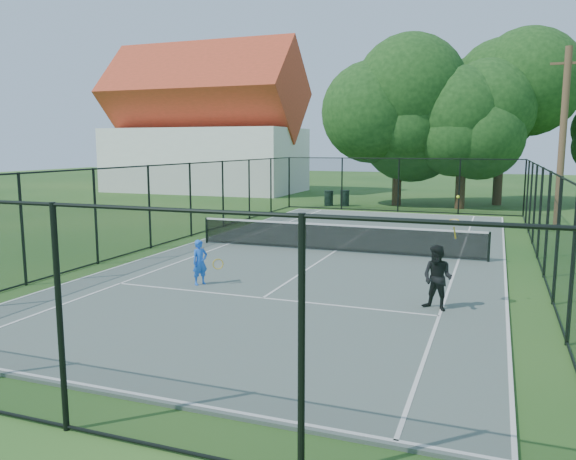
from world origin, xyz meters
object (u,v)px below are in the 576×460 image
(trash_bin_left, at_px, (329,198))
(player_black, at_px, (438,278))
(trash_bin_right, at_px, (345,198))
(tennis_net, at_px, (335,237))
(utility_pole, at_px, (563,138))
(player_blue, at_px, (200,262))

(trash_bin_left, xyz_separation_m, player_black, (8.54, -20.67, 0.32))
(trash_bin_left, relative_size, trash_bin_right, 0.96)
(trash_bin_left, bearing_deg, player_black, -67.55)
(trash_bin_right, bearing_deg, tennis_net, -76.55)
(trash_bin_right, distance_m, utility_pole, 13.20)
(trash_bin_left, xyz_separation_m, utility_pole, (12.26, -5.75, 3.53))
(tennis_net, relative_size, player_blue, 8.48)
(trash_bin_right, bearing_deg, player_blue, -85.84)
(player_blue, bearing_deg, utility_pole, 56.40)
(tennis_net, xyz_separation_m, trash_bin_right, (-3.56, 14.89, -0.09))
(tennis_net, height_order, utility_pole, utility_pole)
(utility_pole, bearing_deg, tennis_net, -130.63)
(tennis_net, distance_m, player_blue, 6.09)
(tennis_net, height_order, player_blue, player_blue)
(trash_bin_left, height_order, player_black, player_black)
(tennis_net, distance_m, utility_pole, 12.34)
(tennis_net, bearing_deg, player_blue, -109.81)
(tennis_net, relative_size, player_black, 3.98)
(tennis_net, bearing_deg, player_black, -55.98)
(player_blue, relative_size, player_black, 0.47)
(tennis_net, distance_m, trash_bin_right, 15.31)
(trash_bin_left, bearing_deg, tennis_net, -72.88)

